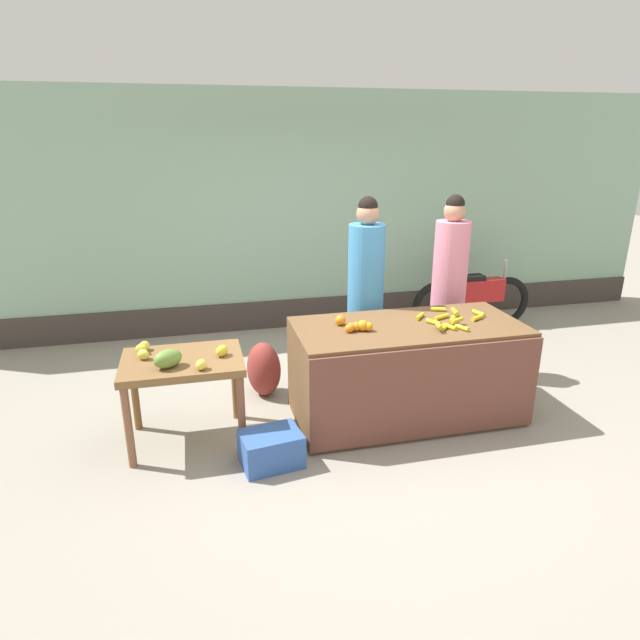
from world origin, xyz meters
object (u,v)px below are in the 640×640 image
Objects in this scene: vendor_woman_blue_shirt at (365,294)px; vendor_woman_pink_shirt at (449,287)px; produce_crate at (271,449)px; produce_sack at (264,369)px; parked_motorcycle at (472,298)px.

vendor_woman_pink_shirt is at bearing 4.94° from vendor_woman_blue_shirt.
produce_sack is (0.11, 1.16, 0.13)m from produce_crate.
produce_sack is at bearing -176.80° from vendor_woman_pink_shirt.
produce_crate is 0.84× the size of produce_sack.
vendor_woman_pink_shirt is at bearing 32.30° from produce_crate.
parked_motorcycle is (1.81, 1.20, -0.52)m from vendor_woman_blue_shirt.
vendor_woman_pink_shirt is 4.13× the size of produce_crate.
vendor_woman_pink_shirt is 2.00m from produce_sack.
vendor_woman_pink_shirt is 3.47× the size of produce_sack.
parked_motorcycle reaches higher than produce_sack.
produce_crate is at bearing -147.70° from vendor_woman_pink_shirt.
vendor_woman_pink_shirt is at bearing 3.20° from produce_sack.
vendor_woman_pink_shirt reaches higher than produce_crate.
vendor_woman_blue_shirt reaches higher than produce_sack.
produce_sack is at bearing 84.56° from produce_crate.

